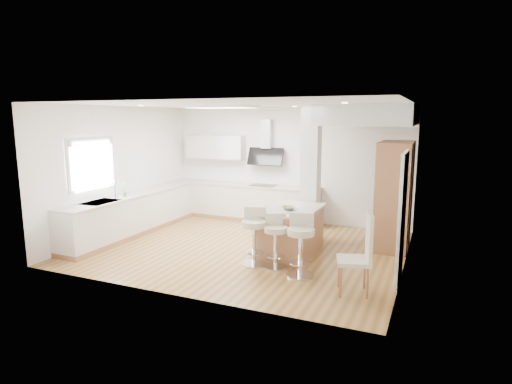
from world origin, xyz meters
The scene contains 18 objects.
ground centered at (0.00, 0.00, 0.00)m, with size 6.00×6.00×0.00m, color #AB7B3F.
ceiling centered at (0.00, 0.00, 0.00)m, with size 6.00×5.00×0.02m, color silver.
wall_back centered at (0.00, 2.50, 1.40)m, with size 6.00×0.04×2.80m, color white.
wall_left centered at (-3.00, 0.00, 1.40)m, with size 0.04×5.00×2.80m, color white.
wall_right centered at (3.00, 0.00, 1.40)m, with size 0.04×5.00×2.80m, color white.
skylight centered at (-0.79, 0.60, 2.77)m, with size 4.10×2.10×0.06m.
window_left centered at (-2.96, -0.90, 1.69)m, with size 0.06×1.28×1.07m.
doorway_right centered at (2.97, -0.60, 1.00)m, with size 0.05×1.00×2.10m.
counter_left centered at (-2.70, 0.23, 0.46)m, with size 0.63×4.50×1.35m.
counter_back centered at (-0.91, 2.22, 0.70)m, with size 3.62×0.63×2.50m.
pillar centered at (1.05, 0.95, 1.40)m, with size 0.35×0.35×2.80m.
soffit centered at (2.10, 1.40, 2.60)m, with size 1.78×2.20×0.40m.
oven_column centered at (2.68, 1.23, 1.05)m, with size 0.63×1.21×2.10m.
peninsula centered at (0.96, 0.02, 0.44)m, with size 0.97×1.45×0.95m.
bar_stool_a centered at (0.56, -0.82, 0.57)m, with size 0.57×0.57×1.01m.
bar_stool_b centered at (0.96, -0.81, 0.52)m, with size 0.55×0.55×0.93m.
bar_stool_c centered at (1.48, -1.04, 0.57)m, with size 0.56×0.56×1.02m.
dining_chair centered at (2.50, -1.36, 0.65)m, with size 0.58×0.58×1.21m.
Camera 1 is at (3.44, -7.43, 2.57)m, focal length 30.00 mm.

